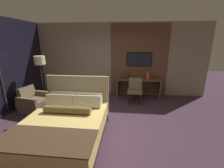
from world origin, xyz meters
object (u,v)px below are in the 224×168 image
tv (139,59)px  floor_lamp (40,64)px  armchair_by_window (35,102)px  vase_tall (148,75)px  bed (66,126)px  book (122,78)px  desk (138,84)px  desk_chair (135,88)px  vase_short (127,75)px

tv → floor_lamp: bearing=-160.0°
armchair_by_window → vase_tall: (3.66, 1.53, 0.62)m
bed → book: size_ratio=8.54×
floor_lamp → book: 2.91m
desk → book: size_ratio=6.77×
tv → desk_chair: tv is taller
vase_short → book: 0.22m
tv → desk_chair: size_ratio=1.11×
armchair_by_window → vase_short: (2.88, 1.53, 0.60)m
desk_chair → desk: bearing=79.7°
bed → desk_chair: (1.60, 2.32, 0.16)m
desk → desk_chair: bearing=-104.0°
vase_short → vase_tall: bearing=0.4°
tv → floor_lamp: tv is taller
bed → tv: 3.72m
floor_lamp → vase_tall: floor_lamp is taller
vase_short → floor_lamp: bearing=-161.4°
vase_tall → floor_lamp: bearing=-165.1°
desk_chair → vase_tall: 0.81m
bed → vase_short: 3.18m
tv → floor_lamp: 3.53m
bed → book: 3.07m
bed → vase_tall: bed is taller
desk → tv: (0.00, 0.21, 0.95)m
bed → armchair_by_window: 2.06m
desk → tv: size_ratio=1.75×
bed → desk: (1.75, 2.89, 0.15)m
floor_lamp → vase_short: floor_lamp is taller
desk_chair → armchair_by_window: 3.34m
floor_lamp → book: floor_lamp is taller
desk → bed: bearing=-121.2°
bed → vase_tall: bearing=53.9°
tv → vase_short: 0.78m
armchair_by_window → vase_short: size_ratio=3.46×
vase_tall → armchair_by_window: bearing=-157.3°
desk → vase_short: size_ratio=6.62×
tv → armchair_by_window: bearing=-152.0°
armchair_by_window → floor_lamp: bearing=9.5°
bed → desk_chair: bearing=55.3°
vase_short → desk: bearing=4.5°
armchair_by_window → desk_chair: bearing=-62.2°
vase_tall → vase_short: 0.78m
desk_chair → floor_lamp: floor_lamp is taller
vase_short → armchair_by_window: bearing=-152.0°
desk → book: book is taller
desk_chair → vase_tall: size_ratio=2.99×
floor_lamp → vase_short: 3.08m
floor_lamp → vase_short: (2.87, 0.97, -0.53)m
tv → desk_chair: (-0.14, -0.78, -0.94)m
bed → book: (1.11, 2.84, 0.40)m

